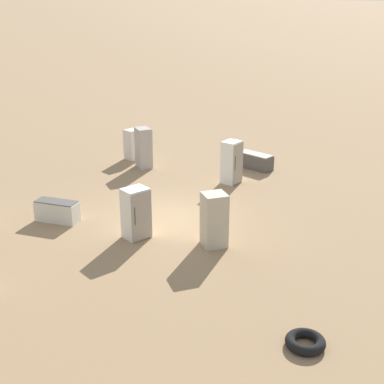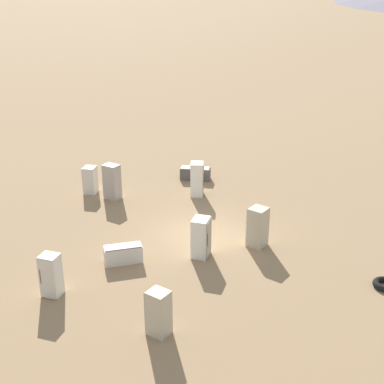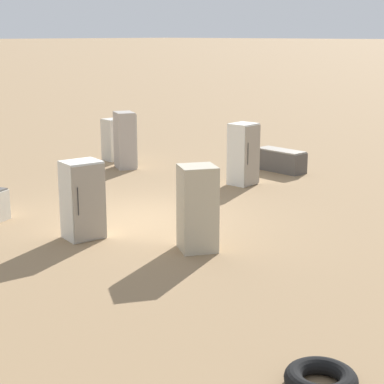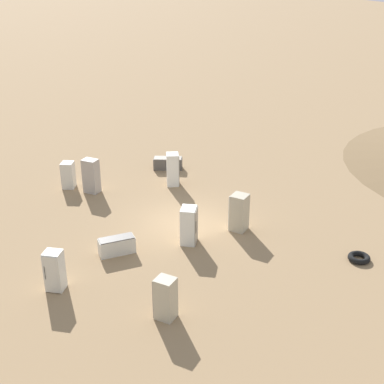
{
  "view_description": "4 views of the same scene",
  "coord_description": "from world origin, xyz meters",
  "px_view_note": "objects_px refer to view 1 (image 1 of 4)",
  "views": [
    {
      "loc": [
        -13.45,
        -11.85,
        7.69
      ],
      "look_at": [
        -0.35,
        -1.33,
        1.37
      ],
      "focal_mm": 50.0,
      "sensor_mm": 36.0,
      "label": 1
    },
    {
      "loc": [
        -21.65,
        -1.6,
        11.23
      ],
      "look_at": [
        0.87,
        0.33,
        1.69
      ],
      "focal_mm": 50.0,
      "sensor_mm": 36.0,
      "label": 2
    },
    {
      "loc": [
        -10.25,
        -11.22,
        4.38
      ],
      "look_at": [
        0.4,
        -1.32,
        0.78
      ],
      "focal_mm": 60.0,
      "sensor_mm": 36.0,
      "label": 3
    },
    {
      "loc": [
        -22.83,
        0.42,
        12.13
      ],
      "look_at": [
        0.5,
        -0.53,
        1.34
      ],
      "focal_mm": 50.0,
      "sensor_mm": 36.0,
      "label": 4
    }
  ],
  "objects_px": {
    "discarded_fridge_2": "(232,162)",
    "discarded_fridge_7": "(144,148)",
    "discarded_fridge_6": "(136,213)",
    "scrap_tire": "(305,342)",
    "discarded_fridge_5": "(255,161)",
    "discarded_fridge_3": "(214,220)",
    "discarded_fridge_0": "(57,211)",
    "discarded_fridge_8": "(133,144)"
  },
  "relations": [
    {
      "from": "discarded_fridge_2",
      "to": "discarded_fridge_3",
      "type": "xyz_separation_m",
      "value": [
        -5.32,
        -3.02,
        -0.02
      ]
    },
    {
      "from": "discarded_fridge_2",
      "to": "discarded_fridge_7",
      "type": "distance_m",
      "value": 4.44
    },
    {
      "from": "discarded_fridge_2",
      "to": "discarded_fridge_6",
      "type": "bearing_deg",
      "value": 4.01
    },
    {
      "from": "discarded_fridge_2",
      "to": "discarded_fridge_5",
      "type": "xyz_separation_m",
      "value": [
        2.32,
        0.28,
        -0.56
      ]
    },
    {
      "from": "discarded_fridge_0",
      "to": "discarded_fridge_8",
      "type": "distance_m",
      "value": 7.81
    },
    {
      "from": "discarded_fridge_5",
      "to": "discarded_fridge_3",
      "type": "bearing_deg",
      "value": -152.3
    },
    {
      "from": "scrap_tire",
      "to": "discarded_fridge_2",
      "type": "bearing_deg",
      "value": 43.5
    },
    {
      "from": "discarded_fridge_0",
      "to": "discarded_fridge_3",
      "type": "relative_size",
      "value": 0.93
    },
    {
      "from": "discarded_fridge_5",
      "to": "discarded_fridge_6",
      "type": "bearing_deg",
      "value": -169.52
    },
    {
      "from": "discarded_fridge_0",
      "to": "discarded_fridge_6",
      "type": "bearing_deg",
      "value": -95.54
    },
    {
      "from": "discarded_fridge_8",
      "to": "discarded_fridge_3",
      "type": "bearing_deg",
      "value": -114.42
    },
    {
      "from": "discarded_fridge_6",
      "to": "discarded_fridge_8",
      "type": "bearing_deg",
      "value": -123.16
    },
    {
      "from": "discarded_fridge_5",
      "to": "discarded_fridge_8",
      "type": "height_order",
      "value": "discarded_fridge_8"
    },
    {
      "from": "discarded_fridge_2",
      "to": "discarded_fridge_8",
      "type": "distance_m",
      "value": 5.73
    },
    {
      "from": "discarded_fridge_2",
      "to": "discarded_fridge_5",
      "type": "height_order",
      "value": "discarded_fridge_2"
    },
    {
      "from": "discarded_fridge_2",
      "to": "scrap_tire",
      "type": "xyz_separation_m",
      "value": [
        -8.22,
        -7.81,
        -0.8
      ]
    },
    {
      "from": "discarded_fridge_5",
      "to": "discarded_fridge_6",
      "type": "height_order",
      "value": "discarded_fridge_6"
    },
    {
      "from": "discarded_fridge_6",
      "to": "scrap_tire",
      "type": "distance_m",
      "value": 7.4
    },
    {
      "from": "discarded_fridge_6",
      "to": "discarded_fridge_7",
      "type": "distance_m",
      "value": 7.56
    },
    {
      "from": "discarded_fridge_8",
      "to": "scrap_tire",
      "type": "bearing_deg",
      "value": -114.65
    },
    {
      "from": "discarded_fridge_2",
      "to": "scrap_tire",
      "type": "distance_m",
      "value": 11.37
    },
    {
      "from": "discarded_fridge_0",
      "to": "discarded_fridge_7",
      "type": "height_order",
      "value": "discarded_fridge_7"
    },
    {
      "from": "discarded_fridge_3",
      "to": "discarded_fridge_5",
      "type": "xyz_separation_m",
      "value": [
        7.65,
        3.3,
        -0.54
      ]
    },
    {
      "from": "discarded_fridge_5",
      "to": "discarded_fridge_2",
      "type": "bearing_deg",
      "value": -168.73
    },
    {
      "from": "discarded_fridge_7",
      "to": "discarded_fridge_3",
      "type": "bearing_deg",
      "value": -4.3
    },
    {
      "from": "discarded_fridge_0",
      "to": "discarded_fridge_2",
      "type": "distance_m",
      "value": 7.68
    },
    {
      "from": "discarded_fridge_5",
      "to": "scrap_tire",
      "type": "distance_m",
      "value": 13.3
    },
    {
      "from": "discarded_fridge_2",
      "to": "scrap_tire",
      "type": "height_order",
      "value": "discarded_fridge_2"
    },
    {
      "from": "discarded_fridge_0",
      "to": "discarded_fridge_2",
      "type": "bearing_deg",
      "value": -38.91
    },
    {
      "from": "discarded_fridge_0",
      "to": "discarded_fridge_6",
      "type": "height_order",
      "value": "discarded_fridge_6"
    },
    {
      "from": "discarded_fridge_2",
      "to": "scrap_tire",
      "type": "bearing_deg",
      "value": 41.66
    },
    {
      "from": "discarded_fridge_2",
      "to": "discarded_fridge_8",
      "type": "relative_size",
      "value": 1.24
    },
    {
      "from": "discarded_fridge_2",
      "to": "discarded_fridge_6",
      "type": "xyz_separation_m",
      "value": [
        -6.44,
        -0.66,
        -0.05
      ]
    },
    {
      "from": "discarded_fridge_7",
      "to": "discarded_fridge_0",
      "type": "bearing_deg",
      "value": -46.5
    },
    {
      "from": "discarded_fridge_6",
      "to": "discarded_fridge_7",
      "type": "bearing_deg",
      "value": -126.91
    },
    {
      "from": "discarded_fridge_3",
      "to": "discarded_fridge_8",
      "type": "relative_size",
      "value": 1.21
    },
    {
      "from": "discarded_fridge_7",
      "to": "discarded_fridge_5",
      "type": "bearing_deg",
      "value": 64.52
    },
    {
      "from": "discarded_fridge_0",
      "to": "discarded_fridge_7",
      "type": "bearing_deg",
      "value": -3.71
    },
    {
      "from": "discarded_fridge_6",
      "to": "discarded_fridge_8",
      "type": "distance_m",
      "value": 8.96
    },
    {
      "from": "discarded_fridge_3",
      "to": "scrap_tire",
      "type": "bearing_deg",
      "value": -89.08
    },
    {
      "from": "discarded_fridge_6",
      "to": "discarded_fridge_3",
      "type": "bearing_deg",
      "value": 126.72
    },
    {
      "from": "discarded_fridge_0",
      "to": "discarded_fridge_7",
      "type": "distance_m",
      "value": 6.75
    }
  ]
}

